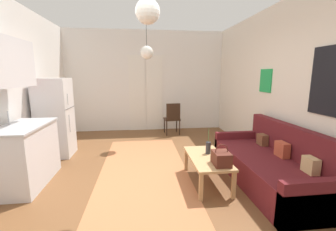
{
  "coord_description": "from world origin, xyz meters",
  "views": [
    {
      "loc": [
        -0.16,
        -3.17,
        1.64
      ],
      "look_at": [
        0.38,
        1.21,
        0.82
      ],
      "focal_mm": 23.56,
      "sensor_mm": 36.0,
      "label": 1
    }
  ],
  "objects": [
    {
      "name": "pendant_lamp_near",
      "position": [
        -0.06,
        -0.37,
        2.38
      ],
      "size": [
        0.3,
        0.3,
        0.66
      ],
      "color": "black"
    },
    {
      "name": "wall_right",
      "position": [
        2.31,
        -0.01,
        1.45
      ],
      "size": [
        0.12,
        6.96,
        2.89
      ],
      "color": "silver",
      "rests_on": "ground_plane"
    },
    {
      "name": "area_rug",
      "position": [
        -0.14,
        0.34,
        0.01
      ],
      "size": [
        1.47,
        3.69,
        0.01
      ],
      "primitive_type": "cube",
      "color": "#B26B42",
      "rests_on": "ground_plane"
    },
    {
      "name": "pendant_lamp_far",
      "position": [
        -0.01,
        2.0,
        2.13
      ],
      "size": [
        0.3,
        0.3,
        0.91
      ],
      "color": "black"
    },
    {
      "name": "handbag",
      "position": [
        0.92,
        -0.42,
        0.52
      ],
      "size": [
        0.23,
        0.29,
        0.29
      ],
      "color": "#512319",
      "rests_on": "coffee_table"
    },
    {
      "name": "wall_back",
      "position": [
        -0.0,
        3.43,
        1.43
      ],
      "size": [
        4.73,
        0.13,
        2.89
      ],
      "color": "white",
      "rests_on": "ground_plane"
    },
    {
      "name": "coffee_table",
      "position": [
        0.82,
        -0.11,
        0.37
      ],
      "size": [
        0.53,
        1.03,
        0.42
      ],
      "color": "tan",
      "rests_on": "ground_plane"
    },
    {
      "name": "refrigerator",
      "position": [
        -1.89,
        1.44,
        0.79
      ],
      "size": [
        0.64,
        0.59,
        1.58
      ],
      "color": "white",
      "rests_on": "ground_plane"
    },
    {
      "name": "accent_chair",
      "position": [
        0.69,
        2.74,
        0.49
      ],
      "size": [
        0.45,
        0.43,
        0.88
      ],
      "rotation": [
        0.0,
        0.0,
        3.22
      ],
      "color": "black",
      "rests_on": "ground_plane"
    },
    {
      "name": "couch",
      "position": [
        1.81,
        -0.21,
        0.27
      ],
      "size": [
        0.92,
        2.11,
        0.89
      ],
      "color": "#5B191E",
      "rests_on": "ground_plane"
    },
    {
      "name": "kitchen_counter",
      "position": [
        -1.92,
        0.2,
        0.83
      ],
      "size": [
        0.58,
        1.14,
        2.15
      ],
      "color": "silver",
      "rests_on": "ground_plane"
    },
    {
      "name": "ground_plane",
      "position": [
        0.0,
        0.0,
        -0.05
      ],
      "size": [
        5.13,
        7.36,
        0.1
      ],
      "primitive_type": "cube",
      "color": "brown"
    },
    {
      "name": "bamboo_vase",
      "position": [
        0.87,
        0.03,
        0.52
      ],
      "size": [
        0.08,
        0.08,
        0.41
      ],
      "color": "#2D2D33",
      "rests_on": "coffee_table"
    }
  ]
}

